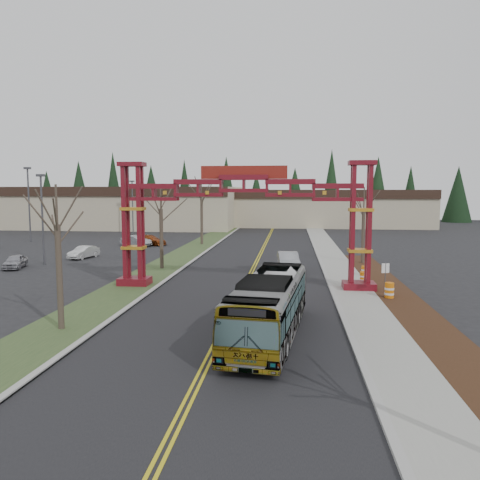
# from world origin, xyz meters

# --- Properties ---
(ground) EXTENTS (200.00, 200.00, 0.00)m
(ground) POSITION_xyz_m (0.00, 0.00, 0.00)
(ground) COLOR black
(ground) RESTS_ON ground
(road) EXTENTS (12.00, 110.00, 0.02)m
(road) POSITION_xyz_m (0.00, 25.00, 0.01)
(road) COLOR black
(road) RESTS_ON ground
(lane_line_left) EXTENTS (0.12, 100.00, 0.01)m
(lane_line_left) POSITION_xyz_m (-0.12, 25.00, 0.03)
(lane_line_left) COLOR gold
(lane_line_left) RESTS_ON road
(lane_line_right) EXTENTS (0.12, 100.00, 0.01)m
(lane_line_right) POSITION_xyz_m (0.12, 25.00, 0.03)
(lane_line_right) COLOR gold
(lane_line_right) RESTS_ON road
(curb_right) EXTENTS (0.30, 110.00, 0.15)m
(curb_right) POSITION_xyz_m (6.15, 25.00, 0.07)
(curb_right) COLOR #A3A29E
(curb_right) RESTS_ON ground
(sidewalk_right) EXTENTS (2.60, 110.00, 0.14)m
(sidewalk_right) POSITION_xyz_m (7.60, 25.00, 0.08)
(sidewalk_right) COLOR gray
(sidewalk_right) RESTS_ON ground
(landscape_strip) EXTENTS (2.60, 50.00, 0.12)m
(landscape_strip) POSITION_xyz_m (10.20, 10.00, 0.06)
(landscape_strip) COLOR #321F10
(landscape_strip) RESTS_ON ground
(grass_median) EXTENTS (4.00, 110.00, 0.08)m
(grass_median) POSITION_xyz_m (-8.00, 25.00, 0.04)
(grass_median) COLOR #2F4623
(grass_median) RESTS_ON ground
(curb_left) EXTENTS (0.30, 110.00, 0.15)m
(curb_left) POSITION_xyz_m (-6.15, 25.00, 0.07)
(curb_left) COLOR #A3A29E
(curb_left) RESTS_ON ground
(gateway_arch) EXTENTS (18.20, 1.60, 8.90)m
(gateway_arch) POSITION_xyz_m (0.00, 18.00, 5.98)
(gateway_arch) COLOR #5A0B15
(gateway_arch) RESTS_ON ground
(retail_building_west) EXTENTS (46.00, 22.30, 7.50)m
(retail_building_west) POSITION_xyz_m (-30.00, 71.96, 3.76)
(retail_building_west) COLOR #B7AB8C
(retail_building_west) RESTS_ON ground
(retail_building_east) EXTENTS (38.00, 20.30, 7.00)m
(retail_building_east) POSITION_xyz_m (10.00, 79.95, 3.51)
(retail_building_east) COLOR #B7AB8C
(retail_building_east) RESTS_ON ground
(conifer_treeline) EXTENTS (116.10, 5.60, 13.00)m
(conifer_treeline) POSITION_xyz_m (0.25, 92.00, 6.49)
(conifer_treeline) COLOR black
(conifer_treeline) RESTS_ON ground
(transit_bus) EXTENTS (3.70, 10.88, 2.97)m
(transit_bus) POSITION_xyz_m (2.31, 7.02, 1.49)
(transit_bus) COLOR #A7A9AE
(transit_bus) RESTS_ON ground
(silver_sedan) EXTENTS (2.19, 4.96, 1.58)m
(silver_sedan) POSITION_xyz_m (3.08, 25.72, 0.79)
(silver_sedan) COLOR #A5A8AD
(silver_sedan) RESTS_ON ground
(parked_car_near_a) EXTENTS (2.37, 3.87, 1.23)m
(parked_car_near_a) POSITION_xyz_m (-21.09, 24.17, 0.61)
(parked_car_near_a) COLOR #9B9BA2
(parked_car_near_a) RESTS_ON ground
(parked_car_near_b) EXTENTS (2.08, 3.97, 1.25)m
(parked_car_near_b) POSITION_xyz_m (-17.73, 30.73, 0.62)
(parked_car_near_b) COLOR silver
(parked_car_near_b) RESTS_ON ground
(parked_car_mid_a) EXTENTS (4.77, 3.00, 1.29)m
(parked_car_mid_a) POSITION_xyz_m (-14.45, 42.58, 0.64)
(parked_car_mid_a) COLOR #8F3B14
(parked_car_mid_a) RESTS_ON ground
(parked_car_far_a) EXTENTS (4.32, 2.90, 1.35)m
(parked_car_far_a) POSITION_xyz_m (-15.80, 41.27, 0.67)
(parked_car_far_a) COLOR #95989B
(parked_car_far_a) RESTS_ON ground
(bare_tree_median_near) EXTENTS (2.97, 2.97, 7.20)m
(bare_tree_median_near) POSITION_xyz_m (-8.00, 7.03, 5.21)
(bare_tree_median_near) COLOR #382D26
(bare_tree_median_near) RESTS_ON ground
(bare_tree_median_mid) EXTENTS (3.21, 3.21, 7.41)m
(bare_tree_median_mid) POSITION_xyz_m (-8.00, 25.22, 5.26)
(bare_tree_median_mid) COLOR #382D26
(bare_tree_median_mid) RESTS_ON ground
(bare_tree_median_far) EXTENTS (3.45, 3.45, 8.23)m
(bare_tree_median_far) POSITION_xyz_m (-8.00, 43.80, 5.91)
(bare_tree_median_far) COLOR #382D26
(bare_tree_median_far) RESTS_ON ground
(bare_tree_right_far) EXTENTS (3.11, 3.11, 7.23)m
(bare_tree_right_far) POSITION_xyz_m (10.00, 30.03, 5.15)
(bare_tree_right_far) COLOR #382D26
(bare_tree_right_far) RESTS_ON ground
(light_pole_near) EXTENTS (0.73, 0.36, 8.39)m
(light_pole_near) POSITION_xyz_m (-19.65, 26.51, 4.85)
(light_pole_near) COLOR #3F3F44
(light_pole_near) RESTS_ON ground
(light_pole_mid) EXTENTS (0.86, 0.43, 9.97)m
(light_pole_mid) POSITION_xyz_m (-31.59, 44.63, 5.77)
(light_pole_mid) COLOR #3F3F44
(light_pole_mid) RESTS_ON ground
(light_pole_far) EXTENTS (0.73, 0.37, 8.43)m
(light_pole_far) POSITION_xyz_m (-21.68, 57.18, 4.87)
(light_pole_far) COLOR #3F3F44
(light_pole_far) RESTS_ON ground
(street_sign) EXTENTS (0.50, 0.19, 2.26)m
(street_sign) POSITION_xyz_m (9.33, 15.88, 1.63)
(street_sign) COLOR #3F3F44
(street_sign) RESTS_ON ground
(barrel_south) EXTENTS (0.59, 0.59, 1.09)m
(barrel_south) POSITION_xyz_m (9.54, 15.49, 0.55)
(barrel_south) COLOR orange
(barrel_south) RESTS_ON ground
(barrel_mid) EXTENTS (0.49, 0.49, 0.91)m
(barrel_mid) POSITION_xyz_m (8.63, 20.34, 0.45)
(barrel_mid) COLOR orange
(barrel_mid) RESTS_ON ground
(barrel_north) EXTENTS (0.49, 0.49, 0.90)m
(barrel_north) POSITION_xyz_m (9.15, 23.18, 0.45)
(barrel_north) COLOR orange
(barrel_north) RESTS_ON ground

